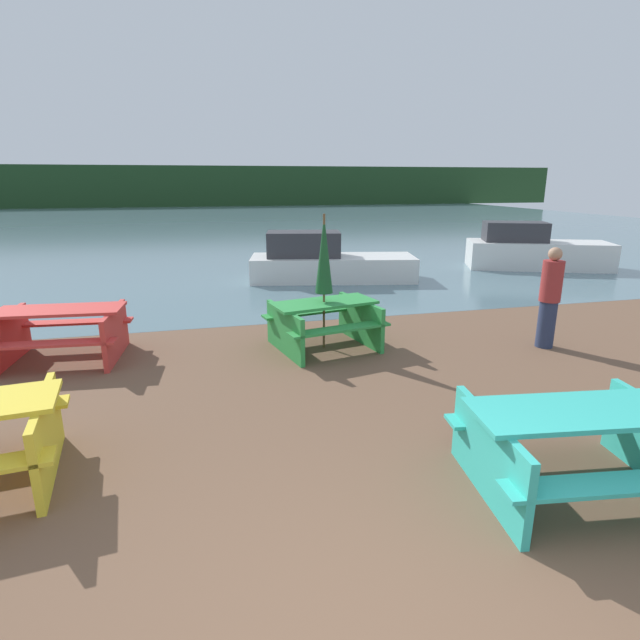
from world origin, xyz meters
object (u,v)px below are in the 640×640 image
picnic_table_teal (578,441)px  person (550,298)px  picnic_table_red (62,329)px  umbrella_darkgreen (324,255)px  boat_second (534,251)px  picnic_table_green (324,320)px  boat (326,262)px

picnic_table_teal → person: person is taller
picnic_table_teal → person: size_ratio=1.26×
picnic_table_red → picnic_table_teal: bearing=-42.2°
umbrella_darkgreen → boat_second: (8.07, 5.78, -0.97)m
picnic_table_teal → umbrella_darkgreen: umbrella_darkgreen is taller
picnic_table_green → boat_second: bearing=35.6°
umbrella_darkgreen → person: size_ratio=1.31×
picnic_table_red → umbrella_darkgreen: (3.91, -0.37, 1.02)m
picnic_table_teal → umbrella_darkgreen: (-1.16, 4.24, 1.04)m
picnic_table_teal → umbrella_darkgreen: size_ratio=0.96×
picnic_table_green → picnic_table_red: 3.93m
person → picnic_table_green: bearing=166.7°
picnic_table_red → boat: boat is taller
boat_second → person: size_ratio=2.69×
umbrella_darkgreen → boat_second: umbrella_darkgreen is taller
boat → person: bearing=-60.5°
picnic_table_green → person: 3.59m
picnic_table_teal → picnic_table_green: (-1.16, 4.24, -0.00)m
boat_second → picnic_table_green: bearing=-122.1°
picnic_table_teal → person: bearing=55.8°
picnic_table_red → person: 7.49m
boat → person: 6.61m
picnic_table_red → person: person is taller
picnic_table_teal → person: 4.14m
person → umbrella_darkgreen: bearing=166.7°
picnic_table_green → boat: (1.45, 5.46, 0.02)m
umbrella_darkgreen → boat: size_ratio=0.46×
picnic_table_green → boat_second: 9.93m
picnic_table_red → person: bearing=-9.1°
boat → picnic_table_teal: bearing=-80.2°
picnic_table_green → picnic_table_red: bearing=174.6°
picnic_table_green → boat: 5.65m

